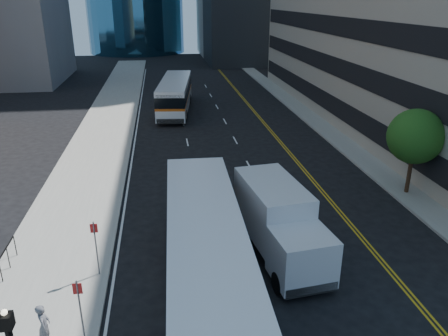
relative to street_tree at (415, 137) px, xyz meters
name	(u,v)px	position (x,y,z in m)	size (l,w,h in m)	color
ground	(304,288)	(-9.00, -8.00, -3.64)	(160.00, 160.00, 0.00)	black
sidewalk_west	(107,128)	(-19.50, 17.00, -3.57)	(5.00, 90.00, 0.15)	gray
sidewalk_east	(313,120)	(0.00, 17.00, -3.57)	(2.00, 90.00, 0.15)	gray
street_tree	(415,137)	(0.00, 0.00, 0.00)	(3.20, 3.20, 5.10)	#332114
bus_front	(205,253)	(-13.00, -7.69, -1.79)	(3.19, 13.19, 3.39)	white
bus_rear	(175,94)	(-13.00, 22.81, -1.87)	(4.20, 12.79, 3.24)	silver
box_truck	(279,222)	(-9.42, -5.41, -1.93)	(3.14, 7.01, 3.24)	silver
pedestrian	(44,326)	(-18.64, -9.96, -2.67)	(0.60, 0.39, 1.63)	#585960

